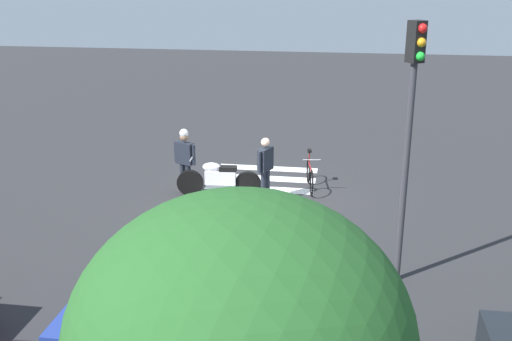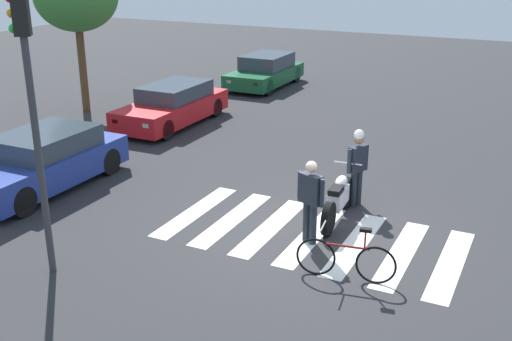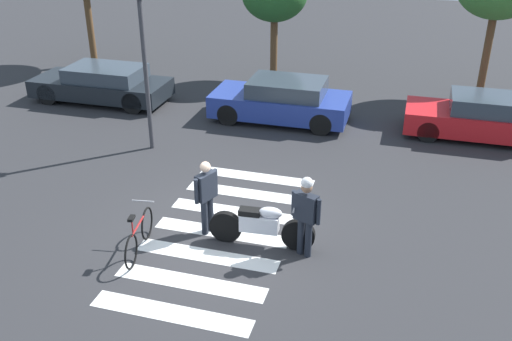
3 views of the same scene
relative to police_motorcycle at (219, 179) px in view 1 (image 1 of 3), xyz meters
name	(u,v)px [view 1 (image 1 of 3)]	position (x,y,z in m)	size (l,w,h in m)	color
ground_plane	(254,201)	(-0.94, 0.22, -0.47)	(60.00, 60.00, 0.00)	#2B2B2D
police_motorcycle	(219,179)	(0.00, 0.00, 0.00)	(2.21, 0.62, 1.06)	black
leaning_bicycle	(310,175)	(-2.30, -0.93, -0.09)	(0.46, 1.72, 1.01)	black
officer_on_foot	(265,166)	(-1.24, 0.15, 0.48)	(0.37, 0.63, 1.67)	#1E232D
officer_by_motorcycle	(185,157)	(0.92, -0.09, 0.54)	(0.63, 0.36, 1.75)	#1E232D
crosswalk_stripes	(254,201)	(-0.94, 0.22, -0.47)	(2.96, 5.85, 0.01)	silver
car_blue_hatchback	(204,325)	(-1.28, 6.93, 0.18)	(4.27, 1.89, 1.34)	black
traffic_light_pole	(410,116)	(-4.31, 3.85, 2.72)	(0.33, 0.35, 4.83)	#38383D
street_tree_mid	(241,341)	(-2.57, 10.89, 2.72)	(2.39, 2.39, 4.24)	brown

